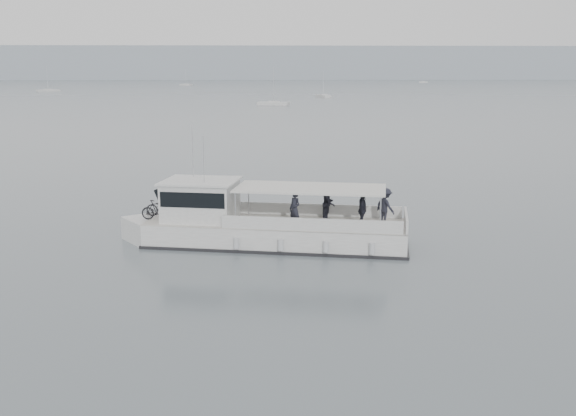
{
  "coord_description": "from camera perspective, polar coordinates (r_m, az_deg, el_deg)",
  "views": [
    {
      "loc": [
        4.27,
        -29.56,
        7.22
      ],
      "look_at": [
        5.32,
        -3.31,
        1.6
      ],
      "focal_mm": 40.0,
      "sensor_mm": 36.0,
      "label": 1
    }
  ],
  "objects": [
    {
      "name": "headland",
      "position": [
        589.61,
        -2.78,
        12.71
      ],
      "size": [
        1400.0,
        90.0,
        28.0
      ],
      "primitive_type": "cube",
      "color": "#939EA8",
      "rests_on": "ground"
    },
    {
      "name": "moored_fleet",
      "position": [
        227.82,
        -10.66,
        10.14
      ],
      "size": [
        442.26,
        365.85,
        9.62
      ],
      "color": "silver",
      "rests_on": "ground"
    },
    {
      "name": "tour_boat",
      "position": [
        27.22,
        -3.31,
        -1.47
      ],
      "size": [
        12.47,
        5.04,
        5.2
      ],
      "rotation": [
        0.0,
        0.0,
        -0.19
      ],
      "color": "silver",
      "rests_on": "ground"
    },
    {
      "name": "ground",
      "position": [
        30.73,
        -10.23,
        -1.71
      ],
      "size": [
        1400.0,
        1400.0,
        0.0
      ],
      "primitive_type": "plane",
      "color": "#4F595E",
      "rests_on": "ground"
    }
  ]
}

